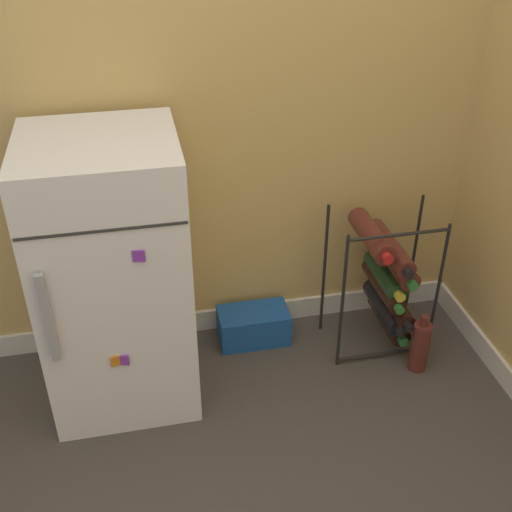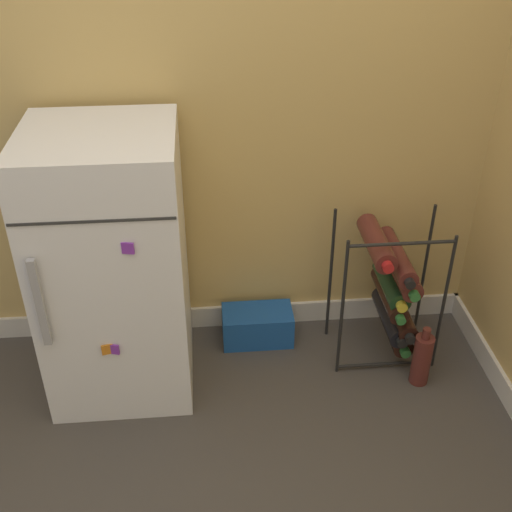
% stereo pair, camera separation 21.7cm
% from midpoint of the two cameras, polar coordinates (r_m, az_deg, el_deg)
% --- Properties ---
extents(ground_plane, '(14.00, 14.00, 0.00)m').
position_cam_midpoint_polar(ground_plane, '(2.15, -1.52, -17.17)').
color(ground_plane, '#423D38').
extents(wall_back, '(6.78, 0.07, 2.50)m').
position_cam_midpoint_polar(wall_back, '(2.12, -5.78, 21.60)').
color(wall_back, tan).
rests_on(wall_back, ground_plane).
extents(mini_fridge, '(0.47, 0.48, 0.94)m').
position_cam_midpoint_polar(mini_fridge, '(2.14, -15.38, -1.88)').
color(mini_fridge, white).
rests_on(mini_fridge, ground_plane).
extents(wine_rack, '(0.37, 0.33, 0.56)m').
position_cam_midpoint_polar(wine_rack, '(2.40, 9.00, -2.16)').
color(wine_rack, black).
rests_on(wine_rack, ground_plane).
extents(soda_box, '(0.27, 0.15, 0.13)m').
position_cam_midpoint_polar(soda_box, '(2.51, -2.71, -6.28)').
color(soda_box, '#194C9E').
rests_on(soda_box, ground_plane).
extents(loose_bottle_floor, '(0.07, 0.07, 0.24)m').
position_cam_midpoint_polar(loose_bottle_floor, '(2.40, 11.87, -7.92)').
color(loose_bottle_floor, '#56231E').
rests_on(loose_bottle_floor, ground_plane).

